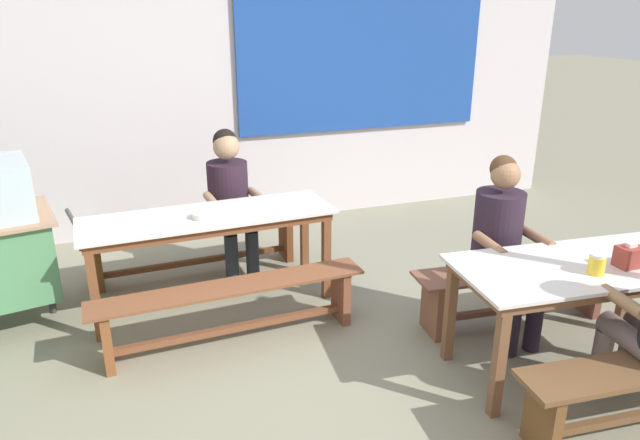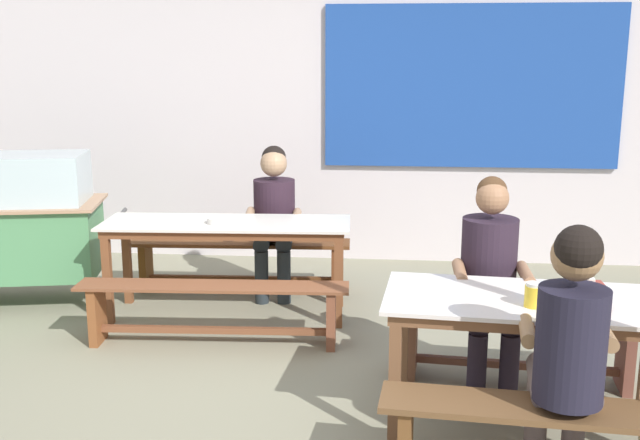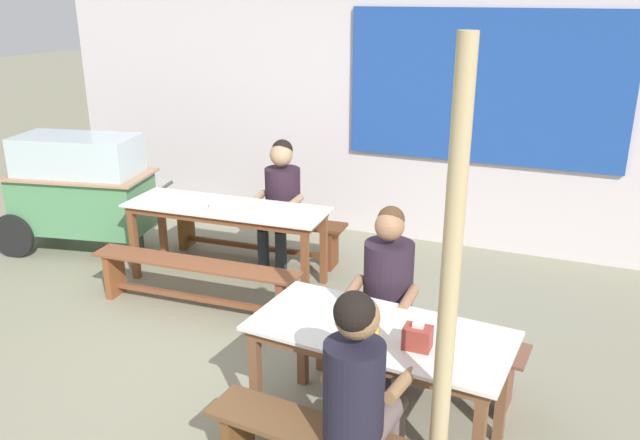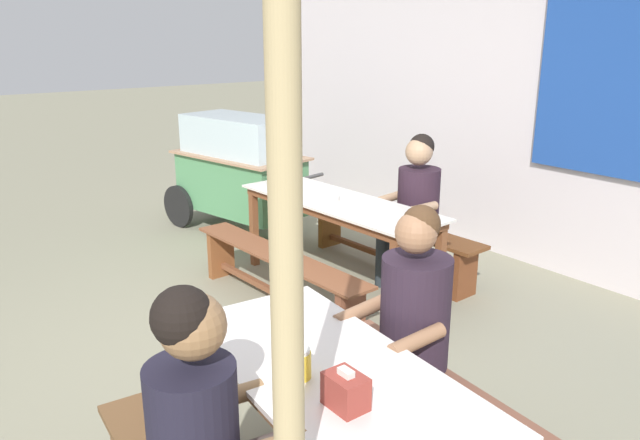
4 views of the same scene
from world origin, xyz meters
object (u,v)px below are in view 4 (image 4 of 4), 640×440
at_px(dining_table_far, 338,210).
at_px(person_right_near_table, 404,323).
at_px(soup_bowl, 329,198).
at_px(wooden_support_post, 288,342).
at_px(food_cart, 239,167).
at_px(condiment_jar, 299,363).
at_px(person_near_front, 214,431).
at_px(person_center_facing, 414,199).
at_px(dining_table_near, 329,385).
at_px(tissue_box, 346,391).
at_px(bench_far_back, 390,236).
at_px(bench_far_front, 277,272).
at_px(bench_near_back, 437,417).

bearing_deg(dining_table_far, person_right_near_table, -30.55).
distance_m(soup_bowl, wooden_support_post, 3.27).
bearing_deg(person_right_near_table, food_cart, 161.53).
bearing_deg(condiment_jar, person_near_front, -79.00).
bearing_deg(food_cart, person_center_facing, 11.99).
relative_size(condiment_jar, wooden_support_post, 0.05).
bearing_deg(person_right_near_table, dining_table_near, -76.22).
height_order(tissue_box, soup_bowl, tissue_box).
relative_size(bench_far_back, tissue_box, 12.34).
bearing_deg(bench_far_back, tissue_box, -46.61).
distance_m(bench_far_front, soup_bowl, 0.73).
bearing_deg(condiment_jar, person_right_near_table, 100.11).
height_order(bench_near_back, food_cart, food_cart).
bearing_deg(dining_table_near, tissue_box, -25.89).
distance_m(person_near_front, person_right_near_table, 1.13).
xyz_separation_m(dining_table_far, tissue_box, (2.21, -1.75, 0.14)).
height_order(dining_table_near, tissue_box, tissue_box).
relative_size(tissue_box, soup_bowl, 0.91).
relative_size(bench_near_back, wooden_support_post, 0.63).
height_order(person_right_near_table, condiment_jar, person_right_near_table).
relative_size(bench_near_back, condiment_jar, 12.38).
xyz_separation_m(dining_table_far, food_cart, (-1.79, 0.13, 0.03)).
height_order(dining_table_far, soup_bowl, soup_bowl).
height_order(dining_table_near, person_center_facing, person_center_facing).
height_order(bench_far_front, person_near_front, person_near_front).
bearing_deg(dining_table_far, food_cart, 175.83).
relative_size(food_cart, wooden_support_post, 0.75).
xyz_separation_m(food_cart, person_center_facing, (2.07, 0.44, 0.03)).
bearing_deg(wooden_support_post, person_near_front, -174.45).
xyz_separation_m(dining_table_far, bench_near_back, (2.01, -1.02, -0.38)).
relative_size(dining_table_far, bench_far_back, 1.01).
relative_size(dining_table_near, condiment_jar, 12.60).
xyz_separation_m(bench_near_back, person_center_facing, (-1.74, 1.59, 0.43)).
distance_m(dining_table_far, bench_far_back, 0.71).
height_order(person_near_front, wooden_support_post, wooden_support_post).
xyz_separation_m(dining_table_far, person_near_front, (2.03, -2.19, 0.06)).
distance_m(bench_far_back, wooden_support_post, 3.81).
bearing_deg(soup_bowl, food_cart, 173.74).
bearing_deg(tissue_box, bench_near_back, 104.98).
bearing_deg(condiment_jar, bench_near_back, 85.06).
bearing_deg(person_center_facing, person_right_near_table, -46.75).
bearing_deg(bench_far_back, person_near_front, -53.68).
xyz_separation_m(person_near_front, person_right_near_table, (-0.20, 1.11, -0.01)).
height_order(condiment_jar, soup_bowl, condiment_jar).
relative_size(food_cart, person_right_near_table, 1.43).
relative_size(person_center_facing, tissue_box, 8.16).
bearing_deg(wooden_support_post, person_right_near_table, 119.45).
bearing_deg(dining_table_near, soup_bowl, 141.88).
relative_size(bench_far_front, soup_bowl, 11.29).
distance_m(person_right_near_table, person_center_facing, 2.26).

